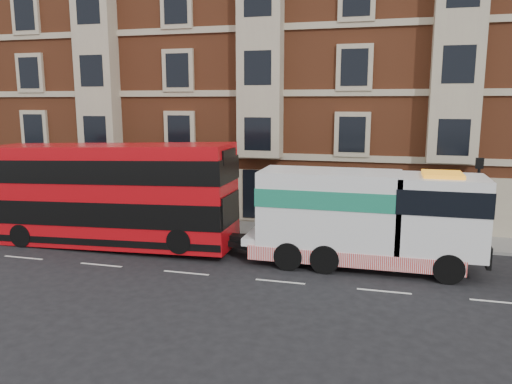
# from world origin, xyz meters

# --- Properties ---
(ground) EXTENTS (120.00, 120.00, 0.00)m
(ground) POSITION_xyz_m (0.00, 0.00, 0.00)
(ground) COLOR black
(ground) RESTS_ON ground
(sidewalk) EXTENTS (90.00, 3.00, 0.15)m
(sidewalk) POSITION_xyz_m (0.00, 7.50, 0.07)
(sidewalk) COLOR slate
(sidewalk) RESTS_ON ground
(victorian_terrace) EXTENTS (45.00, 12.00, 20.40)m
(victorian_terrace) POSITION_xyz_m (0.50, 15.00, 10.07)
(victorian_terrace) COLOR brown
(victorian_terrace) RESTS_ON ground
(lamp_post_west) EXTENTS (0.35, 0.15, 4.35)m
(lamp_post_west) POSITION_xyz_m (-6.00, 6.20, 2.68)
(lamp_post_west) COLOR black
(lamp_post_west) RESTS_ON sidewalk
(lamp_post_east) EXTENTS (0.35, 0.15, 4.35)m
(lamp_post_east) POSITION_xyz_m (12.00, 6.20, 2.68)
(lamp_post_east) COLOR black
(lamp_post_east) RESTS_ON sidewalk
(double_decker_bus) EXTENTS (12.35, 2.84, 5.00)m
(double_decker_bus) POSITION_xyz_m (-5.11, 2.76, 2.65)
(double_decker_bus) COLOR red
(double_decker_bus) RESTS_ON ground
(tow_truck) EXTENTS (9.89, 2.92, 4.12)m
(tow_truck) POSITION_xyz_m (6.95, 2.76, 2.19)
(tow_truck) COLOR white
(tow_truck) RESTS_ON ground
(pedestrian) EXTENTS (0.69, 0.54, 1.66)m
(pedestrian) POSITION_xyz_m (-6.51, 7.89, 0.98)
(pedestrian) COLOR #1B1C37
(pedestrian) RESTS_ON sidewalk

